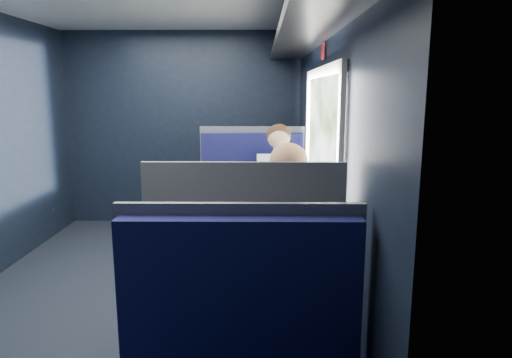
{
  "coord_description": "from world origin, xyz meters",
  "views": [
    {
      "loc": [
        0.94,
        -3.4,
        1.62
      ],
      "look_at": [
        0.9,
        0.0,
        0.95
      ],
      "focal_mm": 32.0,
      "sensor_mm": 36.0,
      "label": 1
    }
  ],
  "objects_px": {
    "table": "(273,215)",
    "cup": "(296,189)",
    "seat_bay_far": "(246,295)",
    "seat_bay_near": "(251,215)",
    "seat_row_front": "(253,195)",
    "woman": "(287,236)",
    "bottle_small": "(308,185)",
    "man": "(279,189)",
    "laptop": "(307,199)"
  },
  "relations": [
    {
      "from": "table",
      "to": "cup",
      "type": "bearing_deg",
      "value": 63.19
    },
    {
      "from": "seat_bay_far",
      "to": "cup",
      "type": "bearing_deg",
      "value": 73.22
    },
    {
      "from": "seat_bay_near",
      "to": "seat_row_front",
      "type": "bearing_deg",
      "value": 89.43
    },
    {
      "from": "table",
      "to": "woman",
      "type": "xyz_separation_m",
      "value": [
        0.07,
        -0.71,
        0.06
      ]
    },
    {
      "from": "bottle_small",
      "to": "cup",
      "type": "relative_size",
      "value": 2.23
    },
    {
      "from": "table",
      "to": "man",
      "type": "bearing_deg",
      "value": 84.48
    },
    {
      "from": "table",
      "to": "cup",
      "type": "xyz_separation_m",
      "value": [
        0.2,
        0.4,
        0.13
      ]
    },
    {
      "from": "woman",
      "to": "bottle_small",
      "type": "distance_m",
      "value": 1.06
    },
    {
      "from": "man",
      "to": "laptop",
      "type": "xyz_separation_m",
      "value": [
        0.18,
        -0.74,
        0.09
      ]
    },
    {
      "from": "laptop",
      "to": "bottle_small",
      "type": "xyz_separation_m",
      "value": [
        0.05,
        0.36,
        0.03
      ]
    },
    {
      "from": "man",
      "to": "laptop",
      "type": "height_order",
      "value": "man"
    },
    {
      "from": "seat_row_front",
      "to": "seat_bay_far",
      "type": "bearing_deg",
      "value": -90.0
    },
    {
      "from": "man",
      "to": "cup",
      "type": "height_order",
      "value": "man"
    },
    {
      "from": "seat_row_front",
      "to": "man",
      "type": "bearing_deg",
      "value": -77.17
    },
    {
      "from": "seat_bay_far",
      "to": "seat_row_front",
      "type": "height_order",
      "value": "seat_bay_far"
    },
    {
      "from": "seat_row_front",
      "to": "woman",
      "type": "bearing_deg",
      "value": -84.3
    },
    {
      "from": "man",
      "to": "seat_bay_near",
      "type": "bearing_deg",
      "value": 146.21
    },
    {
      "from": "bottle_small",
      "to": "cup",
      "type": "height_order",
      "value": "bottle_small"
    },
    {
      "from": "seat_bay_near",
      "to": "woman",
      "type": "distance_m",
      "value": 1.63
    },
    {
      "from": "laptop",
      "to": "bottle_small",
      "type": "height_order",
      "value": "laptop"
    },
    {
      "from": "seat_row_front",
      "to": "bottle_small",
      "type": "distance_m",
      "value": 1.61
    },
    {
      "from": "seat_bay_near",
      "to": "cup",
      "type": "distance_m",
      "value": 0.72
    },
    {
      "from": "seat_row_front",
      "to": "woman",
      "type": "height_order",
      "value": "woman"
    },
    {
      "from": "seat_bay_near",
      "to": "seat_bay_far",
      "type": "xyz_separation_m",
      "value": [
        0.01,
        -1.75,
        -0.01
      ]
    },
    {
      "from": "table",
      "to": "bottle_small",
      "type": "xyz_separation_m",
      "value": [
        0.3,
        0.32,
        0.17
      ]
    },
    {
      "from": "woman",
      "to": "laptop",
      "type": "height_order",
      "value": "woman"
    },
    {
      "from": "seat_bay_far",
      "to": "bottle_small",
      "type": "relative_size",
      "value": 5.73
    },
    {
      "from": "seat_bay_far",
      "to": "laptop",
      "type": "bearing_deg",
      "value": 62.49
    },
    {
      "from": "seat_bay_near",
      "to": "seat_row_front",
      "type": "height_order",
      "value": "seat_bay_near"
    },
    {
      "from": "seat_bay_far",
      "to": "seat_row_front",
      "type": "xyz_separation_m",
      "value": [
        0.0,
        2.67,
        -0.0
      ]
    },
    {
      "from": "table",
      "to": "woman",
      "type": "height_order",
      "value": "woman"
    },
    {
      "from": "seat_bay_near",
      "to": "laptop",
      "type": "bearing_deg",
      "value": -64.05
    },
    {
      "from": "man",
      "to": "bottle_small",
      "type": "relative_size",
      "value": 6.01
    },
    {
      "from": "woman",
      "to": "seat_row_front",
      "type": "bearing_deg",
      "value": 95.7
    },
    {
      "from": "seat_bay_far",
      "to": "cup",
      "type": "height_order",
      "value": "seat_bay_far"
    },
    {
      "from": "seat_bay_far",
      "to": "seat_row_front",
      "type": "relative_size",
      "value": 1.09
    },
    {
      "from": "table",
      "to": "seat_row_front",
      "type": "relative_size",
      "value": 0.86
    },
    {
      "from": "seat_row_front",
      "to": "bottle_small",
      "type": "relative_size",
      "value": 5.27
    },
    {
      "from": "seat_bay_near",
      "to": "cup",
      "type": "xyz_separation_m",
      "value": [
        0.39,
        -0.47,
        0.37
      ]
    },
    {
      "from": "table",
      "to": "seat_row_front",
      "type": "distance_m",
      "value": 1.82
    },
    {
      "from": "man",
      "to": "table",
      "type": "bearing_deg",
      "value": -95.52
    },
    {
      "from": "table",
      "to": "seat_bay_near",
      "type": "relative_size",
      "value": 0.79
    },
    {
      "from": "cup",
      "to": "seat_bay_near",
      "type": "bearing_deg",
      "value": 129.7
    },
    {
      "from": "seat_bay_near",
      "to": "man",
      "type": "relative_size",
      "value": 0.95
    },
    {
      "from": "seat_bay_near",
      "to": "bottle_small",
      "type": "distance_m",
      "value": 0.85
    },
    {
      "from": "seat_bay_near",
      "to": "cup",
      "type": "relative_size",
      "value": 12.76
    },
    {
      "from": "seat_bay_near",
      "to": "laptop",
      "type": "height_order",
      "value": "seat_bay_near"
    },
    {
      "from": "table",
      "to": "seat_bay_far",
      "type": "height_order",
      "value": "seat_bay_far"
    },
    {
      "from": "bottle_small",
      "to": "cup",
      "type": "distance_m",
      "value": 0.13
    },
    {
      "from": "woman",
      "to": "cup",
      "type": "xyz_separation_m",
      "value": [
        0.13,
        1.11,
        0.06
      ]
    }
  ]
}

